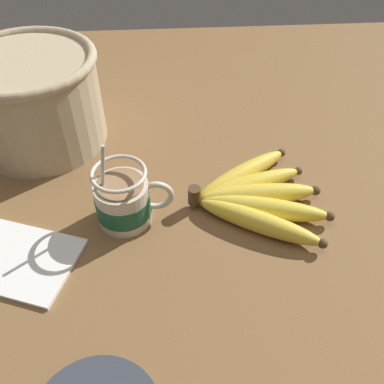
% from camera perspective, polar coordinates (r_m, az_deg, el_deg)
% --- Properties ---
extents(table, '(1.36, 1.36, 0.03)m').
position_cam_1_polar(table, '(0.68, -2.08, -3.62)').
color(table, brown).
rests_on(table, ground).
extents(coffee_mug, '(0.12, 0.08, 0.14)m').
position_cam_1_polar(coffee_mug, '(0.64, -9.07, -1.17)').
color(coffee_mug, beige).
rests_on(coffee_mug, table).
extents(banana_bunch, '(0.22, 0.23, 0.04)m').
position_cam_1_polar(banana_bunch, '(0.68, 8.47, -0.66)').
color(banana_bunch, '#4C381E').
rests_on(banana_bunch, table).
extents(woven_basket, '(0.24, 0.24, 0.17)m').
position_cam_1_polar(woven_basket, '(0.81, -20.40, 11.63)').
color(woven_basket, tan).
rests_on(woven_basket, table).
extents(napkin, '(0.20, 0.17, 0.01)m').
position_cam_1_polar(napkin, '(0.66, -22.43, -8.27)').
color(napkin, white).
rests_on(napkin, table).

